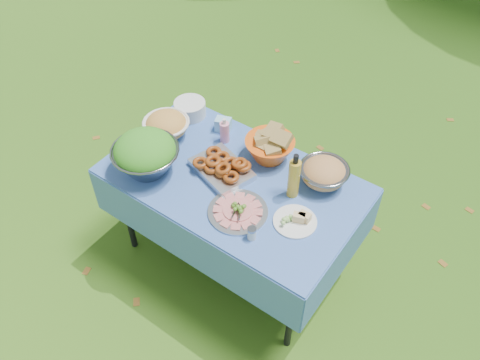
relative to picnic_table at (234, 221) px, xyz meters
The scene contains 14 objects.
ground 0.38m from the picnic_table, ahead, with size 80.00×80.00×0.00m, color #13380A.
picnic_table is the anchor object (origin of this frame).
salad_bowl 0.71m from the picnic_table, 153.00° to the right, with size 0.38×0.38×0.25m, color gray, non-canonical shape.
pasta_bowl_white 0.73m from the picnic_table, behind, with size 0.28×0.28×0.16m, color white, non-canonical shape.
plate_stack 0.78m from the picnic_table, 151.63° to the left, with size 0.20×0.20×0.10m, color white.
wipes_box 0.61m from the picnic_table, 134.42° to the left, with size 0.09×0.07×0.09m, color #92D1F4.
sanitizer_bottle 0.57m from the picnic_table, 135.11° to the left, with size 0.06×0.06×0.17m, color pink.
bread_bowl 0.55m from the picnic_table, 76.51° to the left, with size 0.29×0.29×0.20m, color #F05B12, non-canonical shape.
pasta_bowl_steel 0.68m from the picnic_table, 33.06° to the left, with size 0.28×0.28×0.15m, color gray, non-canonical shape.
fried_tray 0.43m from the picnic_table, behind, with size 0.35×0.25×0.08m, color silver.
charcuterie_platter 0.49m from the picnic_table, 48.12° to the right, with size 0.33×0.33×0.07m, color #B5B9BD.
oil_bottle 0.63m from the picnic_table, 16.19° to the left, with size 0.06×0.06×0.29m, color gold.
cheese_plate 0.62m from the picnic_table, ahead, with size 0.23×0.23×0.06m, color white.
shaker 0.60m from the picnic_table, 41.21° to the right, with size 0.05×0.05×0.08m, color silver.
Camera 1 is at (1.21, -1.62, 2.84)m, focal length 38.00 mm.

